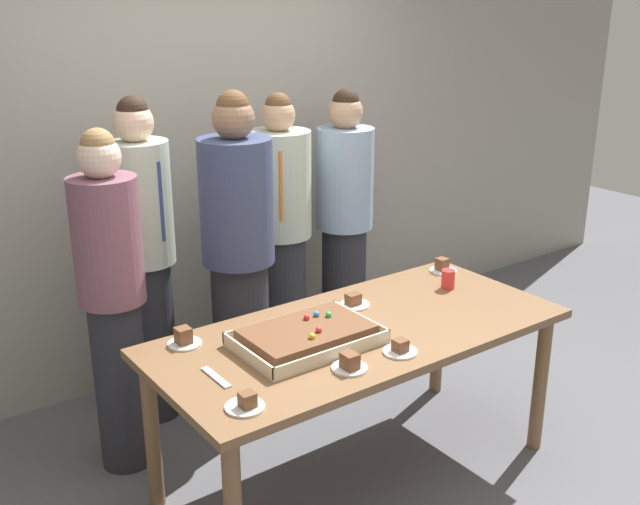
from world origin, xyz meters
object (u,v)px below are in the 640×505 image
at_px(party_table, 359,346).
at_px(cake_server_utensil, 216,377).
at_px(person_striped_tie_right, 113,299).
at_px(plated_slice_near_left, 443,267).
at_px(person_far_right_suit, 144,258).
at_px(plated_slice_far_right, 350,364).
at_px(person_left_edge_reaching, 239,259).
at_px(plated_slice_far_left, 354,302).
at_px(plated_slice_near_right, 400,349).
at_px(sheet_cake, 307,336).
at_px(plated_slice_center_back, 246,404).
at_px(plated_slice_center_front, 184,339).
at_px(drink_cup_nearest, 448,279).
at_px(person_serving_front, 280,234).
at_px(person_green_shirt_behind, 344,220).

distance_m(party_table, cake_server_utensil, 0.76).
bearing_deg(person_striped_tie_right, party_table, 11.15).
bearing_deg(plated_slice_near_left, person_far_right_suit, 150.15).
bearing_deg(plated_slice_far_right, person_left_edge_reaching, 84.03).
bearing_deg(person_left_edge_reaching, plated_slice_far_left, 37.39).
distance_m(party_table, plated_slice_near_right, 0.31).
relative_size(person_striped_tie_right, person_left_edge_reaching, 0.94).
bearing_deg(plated_slice_far_left, plated_slice_near_right, -107.22).
height_order(sheet_cake, person_left_edge_reaching, person_left_edge_reaching).
xyz_separation_m(plated_slice_near_left, person_left_edge_reaching, (-1.01, 0.48, 0.12)).
distance_m(sheet_cake, person_striped_tie_right, 0.95).
bearing_deg(plated_slice_center_back, person_left_edge_reaching, 60.79).
height_order(party_table, plated_slice_center_front, plated_slice_center_front).
height_order(plated_slice_far_right, drink_cup_nearest, drink_cup_nearest).
bearing_deg(sheet_cake, person_serving_front, 61.84).
bearing_deg(cake_server_utensil, person_green_shirt_behind, 37.03).
distance_m(plated_slice_far_right, person_left_edge_reaching, 1.09).
height_order(person_green_shirt_behind, person_left_edge_reaching, person_left_edge_reaching).
bearing_deg(plated_slice_far_right, person_serving_front, 67.15).
distance_m(plated_slice_far_left, person_left_edge_reaching, 0.66).
relative_size(plated_slice_center_back, person_serving_front, 0.09).
distance_m(party_table, drink_cup_nearest, 0.71).
height_order(sheet_cake, person_far_right_suit, person_far_right_suit).
xyz_separation_m(sheet_cake, person_far_right_suit, (-0.27, 1.10, 0.10)).
xyz_separation_m(plated_slice_center_front, person_serving_front, (1.04, 0.82, 0.07)).
distance_m(plated_slice_far_left, cake_server_utensil, 0.94).
relative_size(sheet_cake, plated_slice_far_left, 4.06).
height_order(sheet_cake, plated_slice_far_right, sheet_cake).
relative_size(plated_slice_near_left, person_green_shirt_behind, 0.09).
xyz_separation_m(person_serving_front, person_striped_tie_right, (-1.18, -0.38, 0.00)).
xyz_separation_m(plated_slice_center_front, person_striped_tie_right, (-0.14, 0.44, 0.07)).
bearing_deg(plated_slice_center_back, plated_slice_far_left, 29.24).
bearing_deg(person_serving_front, person_green_shirt_behind, 120.14).
xyz_separation_m(person_serving_front, person_far_right_suit, (-0.87, -0.03, 0.04)).
xyz_separation_m(party_table, plated_slice_near_left, (0.84, 0.31, 0.11)).
relative_size(plated_slice_far_right, person_serving_front, 0.09).
bearing_deg(party_table, person_serving_front, 74.47).
bearing_deg(plated_slice_center_back, person_serving_front, 52.66).
bearing_deg(person_far_right_suit, plated_slice_center_front, -25.78).
bearing_deg(cake_server_utensil, party_table, 2.05).
bearing_deg(person_far_right_suit, drink_cup_nearest, 37.65).
height_order(person_serving_front, person_far_right_suit, person_far_right_suit).
relative_size(sheet_cake, person_serving_front, 0.36).
relative_size(plated_slice_far_right, person_far_right_suit, 0.08).
relative_size(party_table, person_green_shirt_behind, 1.14).
relative_size(plated_slice_far_left, person_far_right_suit, 0.08).
relative_size(plated_slice_far_right, person_green_shirt_behind, 0.09).
height_order(party_table, sheet_cake, sheet_cake).
bearing_deg(plated_slice_near_right, cake_server_utensil, 160.26).
bearing_deg(person_green_shirt_behind, person_left_edge_reaching, -25.77).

